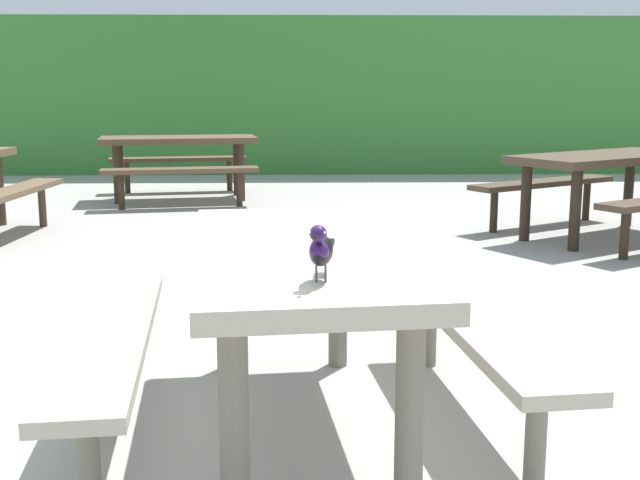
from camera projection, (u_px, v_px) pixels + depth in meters
name	position (u px, v px, depth m)	size (l,w,h in m)	color
ground_plane	(304.00, 462.00, 2.88)	(60.00, 60.00, 0.00)	#A3A099
hedge_wall	(299.00, 96.00, 12.60)	(28.00, 1.22, 2.35)	#387A33
picnic_table_foreground	(298.00, 291.00, 3.05)	(1.85, 1.88, 0.74)	#B2A893
bird_grackle	(321.00, 249.00, 2.40)	(0.10, 0.29, 0.18)	black
picnic_table_mid_left	(606.00, 175.00, 7.06)	(2.34, 2.33, 0.74)	#473828
picnic_table_mid_right	(179.00, 152.00, 9.46)	(1.96, 1.93, 0.74)	brown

